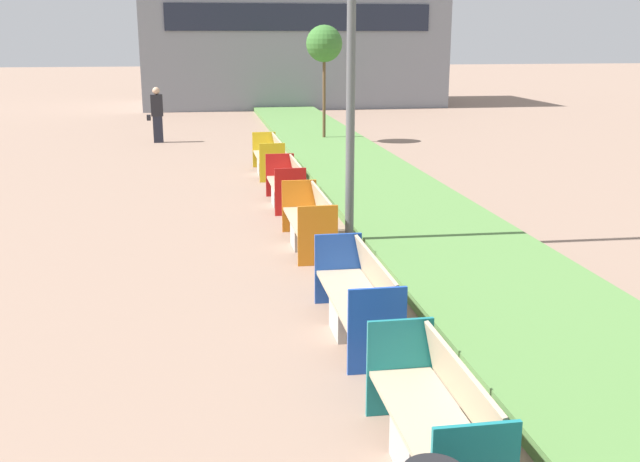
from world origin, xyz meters
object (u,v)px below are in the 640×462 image
object	(u,v)px
bench_yellow_frame	(270,160)
sapling_tree_far	(324,45)
bench_red_frame	(287,188)
pedestrian_walking	(157,114)
bench_teal_frame	(435,429)
bench_blue_frame	(358,304)
bench_orange_frame	(310,225)

from	to	relation	value
bench_yellow_frame	sapling_tree_far	bearing A→B (deg)	66.87
bench_red_frame	pedestrian_walking	bearing A→B (deg)	106.95
bench_red_frame	bench_yellow_frame	bearing A→B (deg)	89.94
bench_red_frame	bench_teal_frame	bearing A→B (deg)	-90.00
bench_red_frame	pedestrian_walking	distance (m)	10.49
bench_teal_frame	bench_red_frame	xyz separation A→B (m)	(-0.00, 9.95, -0.00)
bench_teal_frame	bench_yellow_frame	xyz separation A→B (m)	(0.00, 13.59, 0.01)
bench_teal_frame	bench_blue_frame	size ratio (longest dim) A/B	0.88
bench_teal_frame	sapling_tree_far	bearing A→B (deg)	83.01
sapling_tree_far	bench_yellow_frame	bearing A→B (deg)	-113.13
bench_red_frame	sapling_tree_far	world-z (taller)	sapling_tree_far
bench_yellow_frame	bench_blue_frame	bearing A→B (deg)	-90.00
bench_teal_frame	bench_orange_frame	xyz separation A→B (m)	(0.00, 6.73, 0.01)
bench_orange_frame	bench_yellow_frame	distance (m)	6.87
bench_blue_frame	bench_orange_frame	world-z (taller)	same
bench_orange_frame	pedestrian_walking	world-z (taller)	pedestrian_walking
sapling_tree_far	pedestrian_walking	world-z (taller)	sapling_tree_far
sapling_tree_far	bench_teal_frame	bearing A→B (deg)	-96.99
bench_blue_frame	bench_teal_frame	bearing A→B (deg)	-90.06
pedestrian_walking	sapling_tree_far	bearing A→B (deg)	-9.64
bench_blue_frame	sapling_tree_far	world-z (taller)	sapling_tree_far
bench_red_frame	pedestrian_walking	xyz separation A→B (m)	(-3.06, 10.02, 0.56)
bench_blue_frame	sapling_tree_far	size ratio (longest dim) A/B	0.59
bench_teal_frame	bench_red_frame	bearing A→B (deg)	90.00
bench_teal_frame	sapling_tree_far	distance (m)	19.40
bench_yellow_frame	pedestrian_walking	size ratio (longest dim) A/B	1.22
bench_teal_frame	bench_red_frame	distance (m)	9.95
sapling_tree_far	bench_orange_frame	bearing A→B (deg)	-100.72
bench_blue_frame	bench_red_frame	world-z (taller)	same
sapling_tree_far	bench_red_frame	bearing A→B (deg)	-104.40
bench_blue_frame	bench_orange_frame	size ratio (longest dim) A/B	1.04
bench_yellow_frame	bench_orange_frame	bearing A→B (deg)	-90.01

